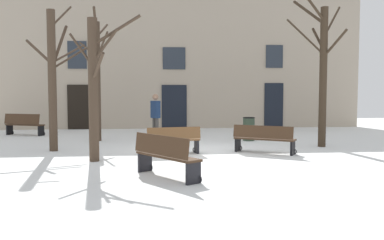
{
  "coord_description": "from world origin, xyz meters",
  "views": [
    {
      "loc": [
        -1.46,
        -12.6,
        1.84
      ],
      "look_at": [
        0.0,
        1.68,
        0.88
      ],
      "focal_mm": 37.99,
      "sensor_mm": 36.0,
      "label": 1
    }
  ],
  "objects": [
    {
      "name": "person_strolling",
      "position": [
        -1.27,
        3.22,
        1.01
      ],
      "size": [
        0.39,
        0.44,
        1.8
      ],
      "rotation": [
        0.0,
        0.0,
        5.28
      ],
      "color": "#403D3A",
      "rests_on": "ground"
    },
    {
      "name": "streetlamp",
      "position": [
        6.76,
        6.28,
        2.45
      ],
      "size": [
        0.3,
        0.3,
        4.02
      ],
      "color": "black",
      "rests_on": "ground"
    },
    {
      "name": "bench_near_center_tree",
      "position": [
        -0.79,
        -0.52,
        0.43
      ],
      "size": [
        1.68,
        0.69,
        0.83
      ],
      "rotation": [
        0.0,
        0.0,
        3.3
      ],
      "color": "brown",
      "rests_on": "ground"
    },
    {
      "name": "tree_foreground",
      "position": [
        4.35,
        0.73,
        2.67
      ],
      "size": [
        2.31,
        2.16,
        5.25
      ],
      "color": "#382B1E",
      "rests_on": "ground"
    },
    {
      "name": "litter_bin",
      "position": [
        2.31,
        2.68,
        0.46
      ],
      "size": [
        0.47,
        0.47,
        0.9
      ],
      "color": "#2D3D2D",
      "rests_on": "ground"
    },
    {
      "name": "bench_facing_shops",
      "position": [
        1.97,
        -0.61,
        0.45
      ],
      "size": [
        1.81,
        1.4,
        0.86
      ],
      "rotation": [
        0.0,
        0.0,
        2.57
      ],
      "color": "#3D2819",
      "rests_on": "ground"
    },
    {
      "name": "building_facade",
      "position": [
        -0.0,
        8.57,
        3.82
      ],
      "size": [
        19.43,
        0.6,
        7.54
      ],
      "color": "tan",
      "rests_on": "ground"
    },
    {
      "name": "tree_near_facade",
      "position": [
        -4.51,
        0.64,
        2.38
      ],
      "size": [
        1.87,
        1.62,
        4.76
      ],
      "color": "#423326",
      "rests_on": "ground"
    },
    {
      "name": "bench_back_to_back_left",
      "position": [
        -1.15,
        -3.88,
        0.5
      ],
      "size": [
        1.41,
        1.77,
        0.94
      ],
      "rotation": [
        0.0,
        0.0,
        2.18
      ],
      "color": "#3D2819",
      "rests_on": "ground"
    },
    {
      "name": "tree_center",
      "position": [
        -3.47,
        3.21,
        2.49
      ],
      "size": [
        1.38,
        2.31,
        4.92
      ],
      "color": "#423326",
      "rests_on": "ground"
    },
    {
      "name": "bench_back_to_back_right",
      "position": [
        -6.93,
        5.56,
        0.49
      ],
      "size": [
        1.81,
        1.12,
        0.94
      ],
      "rotation": [
        0.0,
        0.0,
        2.73
      ],
      "color": "#3D2819",
      "rests_on": "ground"
    },
    {
      "name": "tree_left_of_center",
      "position": [
        -2.95,
        -1.55,
        2.03
      ],
      "size": [
        1.93,
        1.9,
        3.92
      ],
      "color": "#423326",
      "rests_on": "ground"
    },
    {
      "name": "ground_plane",
      "position": [
        0.0,
        0.0,
        0.0
      ],
      "size": [
        31.08,
        31.08,
        0.0
      ],
      "primitive_type": "plane",
      "color": "white"
    }
  ]
}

